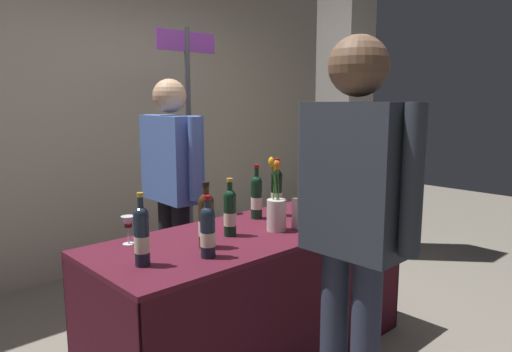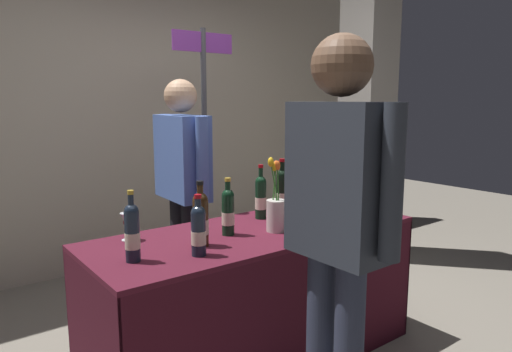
{
  "view_description": "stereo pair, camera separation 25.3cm",
  "coord_description": "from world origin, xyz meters",
  "px_view_note": "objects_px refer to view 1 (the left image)",
  "views": [
    {
      "loc": [
        -1.71,
        -1.82,
        1.48
      ],
      "look_at": [
        0.0,
        0.0,
        1.07
      ],
      "focal_mm": 32.81,
      "sensor_mm": 36.0,
      "label": 1
    },
    {
      "loc": [
        -1.52,
        -1.98,
        1.48
      ],
      "look_at": [
        0.0,
        0.0,
        1.07
      ],
      "focal_mm": 32.81,
      "sensor_mm": 36.0,
      "label": 2
    }
  ],
  "objects_px": {
    "display_bottle_0": "(277,192)",
    "flower_vase": "(276,210)",
    "wine_glass_mid": "(311,194)",
    "booth_signpost": "(189,132)",
    "vendor_presenter": "(172,175)",
    "featured_wine_bottle": "(314,187)",
    "taster_foreground_right": "(354,210)",
    "wine_glass_near_vendor": "(128,223)",
    "concrete_pillar": "(344,91)",
    "tasting_table": "(256,270)"
  },
  "relations": [
    {
      "from": "wine_glass_near_vendor",
      "to": "vendor_presenter",
      "type": "distance_m",
      "value": 0.88
    },
    {
      "from": "wine_glass_near_vendor",
      "to": "booth_signpost",
      "type": "height_order",
      "value": "booth_signpost"
    },
    {
      "from": "tasting_table",
      "to": "vendor_presenter",
      "type": "distance_m",
      "value": 0.94
    },
    {
      "from": "concrete_pillar",
      "to": "display_bottle_0",
      "type": "distance_m",
      "value": 1.94
    },
    {
      "from": "concrete_pillar",
      "to": "wine_glass_near_vendor",
      "type": "bearing_deg",
      "value": -166.17
    },
    {
      "from": "tasting_table",
      "to": "wine_glass_mid",
      "type": "bearing_deg",
      "value": 9.81
    },
    {
      "from": "featured_wine_bottle",
      "to": "vendor_presenter",
      "type": "xyz_separation_m",
      "value": [
        -0.67,
        0.67,
        0.08
      ]
    },
    {
      "from": "display_bottle_0",
      "to": "wine_glass_near_vendor",
      "type": "distance_m",
      "value": 0.96
    },
    {
      "from": "tasting_table",
      "to": "wine_glass_mid",
      "type": "distance_m",
      "value": 0.68
    },
    {
      "from": "wine_glass_near_vendor",
      "to": "taster_foreground_right",
      "type": "distance_m",
      "value": 1.11
    },
    {
      "from": "display_bottle_0",
      "to": "wine_glass_mid",
      "type": "bearing_deg",
      "value": -9.72
    },
    {
      "from": "taster_foreground_right",
      "to": "wine_glass_near_vendor",
      "type": "bearing_deg",
      "value": 24.35
    },
    {
      "from": "wine_glass_mid",
      "to": "flower_vase",
      "type": "distance_m",
      "value": 0.54
    },
    {
      "from": "wine_glass_mid",
      "to": "vendor_presenter",
      "type": "relative_size",
      "value": 0.09
    },
    {
      "from": "display_bottle_0",
      "to": "wine_glass_near_vendor",
      "type": "xyz_separation_m",
      "value": [
        -0.95,
        0.09,
        -0.05
      ]
    },
    {
      "from": "featured_wine_bottle",
      "to": "flower_vase",
      "type": "xyz_separation_m",
      "value": [
        -0.61,
        -0.24,
        -0.01
      ]
    },
    {
      "from": "wine_glass_near_vendor",
      "to": "display_bottle_0",
      "type": "bearing_deg",
      "value": -5.69
    },
    {
      "from": "featured_wine_bottle",
      "to": "concrete_pillar",
      "type": "bearing_deg",
      "value": 29.19
    },
    {
      "from": "display_bottle_0",
      "to": "flower_vase",
      "type": "xyz_separation_m",
      "value": [
        -0.24,
        -0.23,
        -0.03
      ]
    },
    {
      "from": "flower_vase",
      "to": "vendor_presenter",
      "type": "height_order",
      "value": "vendor_presenter"
    },
    {
      "from": "featured_wine_bottle",
      "to": "display_bottle_0",
      "type": "distance_m",
      "value": 0.37
    },
    {
      "from": "featured_wine_bottle",
      "to": "flower_vase",
      "type": "bearing_deg",
      "value": -158.17
    },
    {
      "from": "booth_signpost",
      "to": "featured_wine_bottle",
      "type": "bearing_deg",
      "value": -75.24
    },
    {
      "from": "display_bottle_0",
      "to": "booth_signpost",
      "type": "distance_m",
      "value": 1.1
    },
    {
      "from": "featured_wine_bottle",
      "to": "wine_glass_near_vendor",
      "type": "distance_m",
      "value": 1.32
    },
    {
      "from": "featured_wine_bottle",
      "to": "wine_glass_mid",
      "type": "height_order",
      "value": "featured_wine_bottle"
    },
    {
      "from": "vendor_presenter",
      "to": "taster_foreground_right",
      "type": "xyz_separation_m",
      "value": [
        -0.18,
        -1.58,
        0.06
      ]
    },
    {
      "from": "wine_glass_near_vendor",
      "to": "wine_glass_mid",
      "type": "bearing_deg",
      "value": -6.58
    },
    {
      "from": "wine_glass_near_vendor",
      "to": "featured_wine_bottle",
      "type": "bearing_deg",
      "value": -3.68
    },
    {
      "from": "flower_vase",
      "to": "booth_signpost",
      "type": "xyz_separation_m",
      "value": [
        0.34,
        1.29,
        0.35
      ]
    },
    {
      "from": "concrete_pillar",
      "to": "wine_glass_mid",
      "type": "distance_m",
      "value": 1.76
    },
    {
      "from": "wine_glass_near_vendor",
      "to": "booth_signpost",
      "type": "bearing_deg",
      "value": 42.47
    },
    {
      "from": "featured_wine_bottle",
      "to": "booth_signpost",
      "type": "relative_size",
      "value": 0.15
    },
    {
      "from": "vendor_presenter",
      "to": "taster_foreground_right",
      "type": "relative_size",
      "value": 0.94
    },
    {
      "from": "wine_glass_near_vendor",
      "to": "flower_vase",
      "type": "height_order",
      "value": "flower_vase"
    },
    {
      "from": "wine_glass_near_vendor",
      "to": "taster_foreground_right",
      "type": "xyz_separation_m",
      "value": [
        0.47,
        -1.0,
        0.16
      ]
    },
    {
      "from": "taster_foreground_right",
      "to": "booth_signpost",
      "type": "xyz_separation_m",
      "value": [
        0.58,
        1.95,
        0.19
      ]
    },
    {
      "from": "wine_glass_near_vendor",
      "to": "vendor_presenter",
      "type": "height_order",
      "value": "vendor_presenter"
    },
    {
      "from": "tasting_table",
      "to": "display_bottle_0",
      "type": "bearing_deg",
      "value": 25.09
    },
    {
      "from": "wine_glass_near_vendor",
      "to": "vendor_presenter",
      "type": "relative_size",
      "value": 0.09
    },
    {
      "from": "featured_wine_bottle",
      "to": "wine_glass_near_vendor",
      "type": "bearing_deg",
      "value": 176.32
    },
    {
      "from": "tasting_table",
      "to": "flower_vase",
      "type": "relative_size",
      "value": 4.57
    },
    {
      "from": "tasting_table",
      "to": "wine_glass_near_vendor",
      "type": "bearing_deg",
      "value": 159.39
    },
    {
      "from": "wine_glass_mid",
      "to": "booth_signpost",
      "type": "bearing_deg",
      "value": 99.07
    },
    {
      "from": "booth_signpost",
      "to": "taster_foreground_right",
      "type": "bearing_deg",
      "value": -106.43
    },
    {
      "from": "featured_wine_bottle",
      "to": "wine_glass_mid",
      "type": "xyz_separation_m",
      "value": [
        -0.1,
        -0.06,
        -0.03
      ]
    },
    {
      "from": "tasting_table",
      "to": "featured_wine_bottle",
      "type": "bearing_deg",
      "value": 12.96
    },
    {
      "from": "concrete_pillar",
      "to": "taster_foreground_right",
      "type": "bearing_deg",
      "value": -142.73
    },
    {
      "from": "concrete_pillar",
      "to": "vendor_presenter",
      "type": "xyz_separation_m",
      "value": [
        -1.99,
        -0.06,
        -0.59
      ]
    },
    {
      "from": "featured_wine_bottle",
      "to": "taster_foreground_right",
      "type": "bearing_deg",
      "value": -132.98
    }
  ]
}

